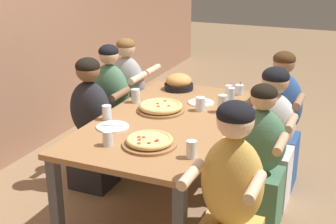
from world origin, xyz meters
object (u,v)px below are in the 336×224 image
pizza_board_main (150,141)px  diner_near_center (259,166)px  drinking_glass_a (222,105)px  diner_far_center (92,129)px  drinking_glass_b (107,113)px  drinking_glass_g (200,104)px  diner_near_right (279,126)px  diner_near_midright (270,142)px  drinking_glass_h (229,92)px  drinking_glass_d (136,97)px  diner_near_left (231,209)px  empty_plate_a (201,103)px  skillet_bowl (179,83)px  cocktail_glass_blue (239,90)px  diner_far_right (128,105)px  drinking_glass_c (231,97)px  drinking_glass_e (108,139)px  pizza_board_second (161,107)px  empty_plate_b (113,127)px  diner_far_midright (112,115)px  drinking_glass_f (191,149)px

pizza_board_main → diner_near_center: diner_near_center is taller
drinking_glass_a → diner_far_center: diner_far_center is taller
drinking_glass_b → pizza_board_main: bearing=-121.8°
drinking_glass_g → diner_near_right: bearing=-51.4°
diner_near_midright → diner_near_center: (-0.40, 0.00, -0.02)m
diner_far_center → diner_near_right: bearing=24.3°
drinking_glass_h → diner_near_right: (0.03, -0.44, -0.26)m
drinking_glass_g → diner_near_center: 0.70m
drinking_glass_d → diner_near_left: size_ratio=0.09×
empty_plate_a → skillet_bowl: bearing=46.9°
cocktail_glass_blue → diner_far_center: size_ratio=0.10×
drinking_glass_g → diner_near_left: 1.20m
diner_far_right → drinking_glass_c: bearing=-11.3°
drinking_glass_e → diner_near_right: 1.61m
pizza_board_main → drinking_glass_c: bearing=-14.7°
drinking_glass_b → diner_near_midright: size_ratio=0.10×
drinking_glass_h → diner_near_center: diner_near_center is taller
pizza_board_second → cocktail_glass_blue: (0.67, -0.45, 0.01)m
pizza_board_second → diner_far_center: 0.66m
drinking_glass_e → diner_far_center: size_ratio=0.09×
drinking_glass_a → diner_near_midright: diner_near_midright is taller
pizza_board_second → diner_near_right: diner_near_right is taller
cocktail_glass_blue → drinking_glass_a: drinking_glass_a is taller
skillet_bowl → drinking_glass_a: 0.69m
drinking_glass_a → empty_plate_b: bearing=135.0°
cocktail_glass_blue → diner_near_right: 0.46m
pizza_board_second → drinking_glass_e: size_ratio=3.71×
skillet_bowl → drinking_glass_e: skillet_bowl is taller
pizza_board_second → diner_near_center: 0.89m
pizza_board_second → diner_far_center: (-0.07, 0.61, -0.25)m
empty_plate_a → diner_far_center: bearing=114.7°
skillet_bowl → diner_near_center: 1.24m
diner_far_right → diner_far_midright: (-0.31, -0.00, -0.00)m
drinking_glass_d → drinking_glass_e: bearing=-164.9°
empty_plate_b → drinking_glass_g: drinking_glass_g is taller
pizza_board_main → skillet_bowl: 1.28m
pizza_board_second → drinking_glass_b: bearing=138.1°
drinking_glass_c → diner_far_midright: (-0.10, 1.07, -0.28)m
diner_far_right → empty_plate_a: bearing=-17.8°
cocktail_glass_blue → diner_near_right: diner_near_right is taller
diner_far_midright → drinking_glass_e: bearing=-61.2°
diner_far_center → diner_far_midright: 0.34m
skillet_bowl → diner_near_center: diner_near_center is taller
skillet_bowl → drinking_glass_d: bearing=158.5°
empty_plate_a → cocktail_glass_blue: cocktail_glass_blue is taller
drinking_glass_b → diner_near_right: (0.91, -1.13, -0.26)m
diner_near_right → diner_near_left: size_ratio=0.97×
drinking_glass_f → diner_near_midright: 1.04m
empty_plate_b → drinking_glass_c: (0.82, -0.64, 0.06)m
drinking_glass_c → diner_near_midright: bearing=-108.7°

